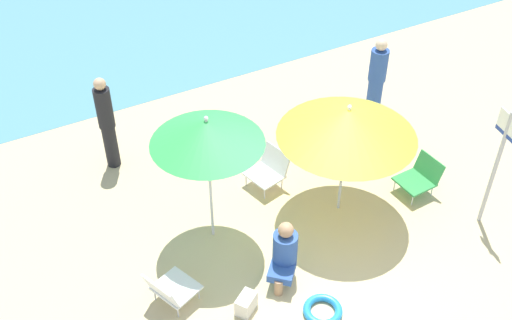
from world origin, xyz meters
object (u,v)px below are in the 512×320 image
Objects in this scene: person_a at (284,252)px; warning_sign at (499,154)px; beach_chair_c at (269,168)px; beach_bag at (246,304)px; swim_ring at (323,310)px; beach_chair_a at (170,289)px; beach_chair_b at (420,176)px; person_b at (107,122)px; umbrella_yellow at (348,122)px; person_c at (376,82)px; umbrella_green at (207,132)px.

warning_sign reaches higher than person_a.
beach_bag is at bearing 40.68° from beach_chair_c.
swim_ring is at bearing 62.76° from beach_chair_c.
warning_sign reaches higher than beach_bag.
beach_chair_a is 1.98m from swim_ring.
beach_bag is at bearing -172.08° from warning_sign.
beach_bag is (-3.47, -0.74, -0.16)m from beach_chair_b.
warning_sign is at bearing 124.37° from person_a.
person_b is at bearing -38.95° from beach_chair_b.
beach_chair_b is at bearing 134.28° from beach_chair_c.
swim_ring is at bearing -130.43° from umbrella_yellow.
beach_bag is at bearing 18.95° from person_c.
swim_ring is (-3.00, -0.29, -1.21)m from warning_sign.
beach_bag is at bearing 9.55° from beach_chair_b.
person_c is (4.47, -1.09, -0.01)m from person_b.
beach_chair_a is at bearing -178.26° from warning_sign.
person_a is 1.87× the size of swim_ring.
beach_bag is (0.81, -0.56, -0.17)m from beach_chair_a.
warning_sign reaches higher than umbrella_yellow.
umbrella_green reaches higher than warning_sign.
swim_ring is at bearing 22.96° from beach_chair_b.
umbrella_yellow reaches higher than person_b.
person_b is (0.28, 3.13, 0.55)m from beach_chair_a.
person_b is 5.87m from warning_sign.
umbrella_yellow is 1.18× the size of person_c.
warning_sign is (3.62, -1.66, -0.60)m from umbrella_green.
umbrella_green is 1.26× the size of person_c.
beach_chair_b is 2.00m from person_c.
beach_chair_c is 2.62m from swim_ring.
person_b is at bearing 134.94° from umbrella_yellow.
warning_sign is (-0.11, -2.82, 0.42)m from person_c.
beach_chair_c reaches higher than beach_chair_a.
warning_sign reaches higher than beach_chair_c.
person_a is 0.57× the size of person_c.
person_b is (-2.66, 2.67, -0.75)m from umbrella_yellow.
umbrella_yellow is at bearing -14.45° from beach_chair_b.
umbrella_green is (-1.92, 0.42, 0.25)m from umbrella_yellow.
swim_ring is at bearing -163.28° from warning_sign.
person_a is 0.49× the size of warning_sign.
beach_chair_b is 2.92m from swim_ring.
beach_chair_b reaches higher than swim_ring.
beach_chair_a is 0.37× the size of warning_sign.
person_b is 4.61m from person_c.
person_a is at bearing -177.37° from warning_sign.
umbrella_yellow is 2.99× the size of beach_chair_c.
beach_chair_a is 0.43× the size of person_b.
warning_sign is (2.35, -2.24, 0.94)m from beach_chair_c.
beach_chair_b is 2.05× the size of beach_bag.
person_c is 0.85× the size of warning_sign.
person_b reaches higher than person_a.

